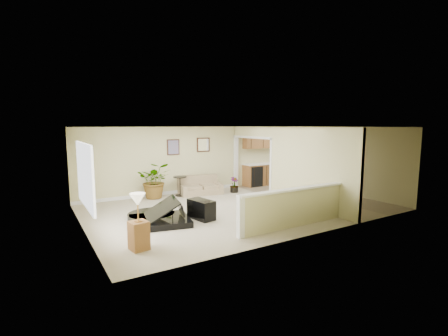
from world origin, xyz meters
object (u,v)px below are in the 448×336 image
piano (156,201)px  palm_plant (155,181)px  lamp_stand (138,226)px  accent_table (180,183)px  small_plant (234,186)px  piano_bench (201,209)px  loveseat (200,185)px

piano → palm_plant: size_ratio=1.38×
lamp_stand → accent_table: bearing=57.1°
palm_plant → small_plant: palm_plant is taller
piano_bench → accent_table: 3.11m
palm_plant → small_plant: (2.91, -0.61, -0.38)m
palm_plant → piano_bench: bearing=-85.9°
lamp_stand → piano: bearing=59.6°
piano → piano_bench: 1.25m
piano_bench → loveseat: size_ratio=0.48×
piano_bench → small_plant: 3.67m
loveseat → lamp_stand: lamp_stand is taller
piano_bench → palm_plant: palm_plant is taller
accent_table → palm_plant: size_ratio=0.49×
loveseat → palm_plant: bearing=-175.8°
piano_bench → accent_table: bearing=77.3°
loveseat → small_plant: size_ratio=2.83×
piano_bench → lamp_stand: bearing=-148.3°
piano → loveseat: 3.76m
palm_plant → lamp_stand: palm_plant is taller
piano → small_plant: (3.86, 2.20, -0.34)m
piano → accent_table: (1.86, 2.73, -0.14)m
palm_plant → small_plant: 3.00m
piano_bench → palm_plant: (-0.22, 3.11, 0.36)m
piano_bench → accent_table: accent_table is taller
small_plant → lamp_stand: size_ratio=0.50×
piano_bench → lamp_stand: size_ratio=0.67×
small_plant → piano: bearing=-150.3°
piano → palm_plant: bearing=83.0°
piano_bench → loveseat: bearing=63.9°
piano_bench → accent_table: size_ratio=1.13×
piano_bench → loveseat: 3.31m
accent_table → palm_plant: palm_plant is taller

